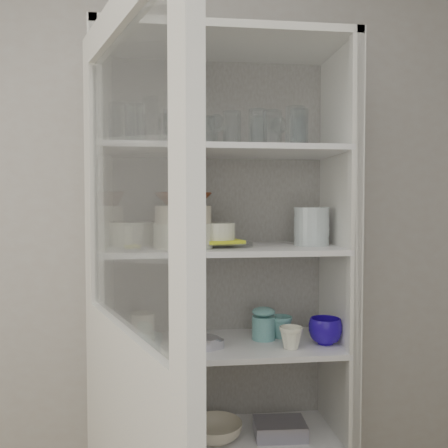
% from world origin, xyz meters
% --- Properties ---
extents(wall_back, '(3.60, 0.02, 2.60)m').
position_xyz_m(wall_back, '(0.00, 1.50, 1.30)').
color(wall_back, '#B4ACA4').
rests_on(wall_back, ground).
extents(pantry_cabinet, '(1.00, 0.45, 2.10)m').
position_xyz_m(pantry_cabinet, '(0.20, 1.34, 0.94)').
color(pantry_cabinet, silver).
rests_on(pantry_cabinet, floor).
extents(cupboard_door, '(0.36, 0.85, 2.00)m').
position_xyz_m(cupboard_door, '(-0.14, 0.63, 0.87)').
color(cupboard_door, silver).
rests_on(cupboard_door, floor).
extents(tumbler_0, '(0.09, 0.09, 0.15)m').
position_xyz_m(tumbler_0, '(-0.21, 1.16, 1.74)').
color(tumbler_0, silver).
rests_on(tumbler_0, shelf_glass).
extents(tumbler_1, '(0.09, 0.09, 0.14)m').
position_xyz_m(tumbler_1, '(-0.15, 1.14, 1.73)').
color(tumbler_1, silver).
rests_on(tumbler_1, shelf_glass).
extents(tumbler_2, '(0.07, 0.07, 0.13)m').
position_xyz_m(tumbler_2, '(-0.01, 1.15, 1.72)').
color(tumbler_2, silver).
rests_on(tumbler_2, shelf_glass).
extents(tumbler_3, '(0.07, 0.07, 0.14)m').
position_xyz_m(tumbler_3, '(0.08, 1.17, 1.73)').
color(tumbler_3, silver).
rests_on(tumbler_3, shelf_glass).
extents(tumbler_4, '(0.07, 0.07, 0.14)m').
position_xyz_m(tumbler_4, '(0.31, 1.14, 1.73)').
color(tumbler_4, silver).
rests_on(tumbler_4, shelf_glass).
extents(tumbler_5, '(0.10, 0.10, 0.15)m').
position_xyz_m(tumbler_5, '(0.47, 1.17, 1.74)').
color(tumbler_5, silver).
rests_on(tumbler_5, shelf_glass).
extents(tumbler_6, '(0.07, 0.07, 0.14)m').
position_xyz_m(tumbler_6, '(0.47, 1.12, 1.73)').
color(tumbler_6, silver).
rests_on(tumbler_6, shelf_glass).
extents(tumbler_7, '(0.08, 0.08, 0.14)m').
position_xyz_m(tumbler_7, '(-0.15, 1.30, 1.73)').
color(tumbler_7, silver).
rests_on(tumbler_7, shelf_glass).
extents(tumbler_8, '(0.08, 0.08, 0.13)m').
position_xyz_m(tumbler_8, '(-0.03, 1.27, 1.73)').
color(tumbler_8, silver).
rests_on(tumbler_8, shelf_glass).
extents(tumbler_9, '(0.09, 0.09, 0.15)m').
position_xyz_m(tumbler_9, '(0.23, 1.24, 1.73)').
color(tumbler_9, silver).
rests_on(tumbler_9, shelf_glass).
extents(tumbler_10, '(0.09, 0.09, 0.13)m').
position_xyz_m(tumbler_10, '(0.13, 1.29, 1.73)').
color(tumbler_10, silver).
rests_on(tumbler_10, shelf_glass).
extents(tumbler_11, '(0.09, 0.09, 0.14)m').
position_xyz_m(tumbler_11, '(0.35, 1.29, 1.73)').
color(tumbler_11, silver).
rests_on(tumbler_11, shelf_glass).
extents(goblet_0, '(0.07, 0.07, 0.16)m').
position_xyz_m(goblet_0, '(-0.03, 1.39, 1.74)').
color(goblet_0, silver).
rests_on(goblet_0, shelf_glass).
extents(goblet_1, '(0.07, 0.07, 0.15)m').
position_xyz_m(goblet_1, '(0.07, 1.39, 1.74)').
color(goblet_1, silver).
rests_on(goblet_1, shelf_glass).
extents(goblet_2, '(0.08, 0.08, 0.18)m').
position_xyz_m(goblet_2, '(0.18, 1.39, 1.75)').
color(goblet_2, silver).
rests_on(goblet_2, shelf_glass).
extents(goblet_3, '(0.07, 0.07, 0.17)m').
position_xyz_m(goblet_3, '(0.45, 1.38, 1.74)').
color(goblet_3, silver).
rests_on(goblet_3, shelf_glass).
extents(plate_stack_front, '(0.24, 0.24, 0.10)m').
position_xyz_m(plate_stack_front, '(0.03, 1.22, 1.31)').
color(plate_stack_front, white).
rests_on(plate_stack_front, shelf_plates).
extents(plate_stack_back, '(0.21, 0.21, 0.10)m').
position_xyz_m(plate_stack_back, '(-0.18, 1.39, 1.31)').
color(plate_stack_back, white).
rests_on(plate_stack_back, shelf_plates).
extents(cream_bowl, '(0.26, 0.26, 0.07)m').
position_xyz_m(cream_bowl, '(0.03, 1.22, 1.39)').
color(cream_bowl, beige).
rests_on(cream_bowl, plate_stack_front).
extents(terracotta_bowl, '(0.26, 0.26, 0.05)m').
position_xyz_m(terracotta_bowl, '(0.03, 1.22, 1.45)').
color(terracotta_bowl, '#4B2210').
rests_on(terracotta_bowl, cream_bowl).
extents(glass_platter, '(0.40, 0.40, 0.02)m').
position_xyz_m(glass_platter, '(0.17, 1.26, 1.27)').
color(glass_platter, silver).
rests_on(glass_platter, shelf_plates).
extents(yellow_trivet, '(0.22, 0.22, 0.01)m').
position_xyz_m(yellow_trivet, '(0.17, 1.26, 1.28)').
color(yellow_trivet, yellow).
rests_on(yellow_trivet, glass_platter).
extents(white_ramekin, '(0.19, 0.19, 0.07)m').
position_xyz_m(white_ramekin, '(0.17, 1.26, 1.32)').
color(white_ramekin, white).
rests_on(white_ramekin, yellow_trivet).
extents(grey_bowl_stack, '(0.15, 0.15, 0.16)m').
position_xyz_m(grey_bowl_stack, '(0.57, 1.27, 1.34)').
color(grey_bowl_stack, '#B2BFBF').
rests_on(grey_bowl_stack, shelf_plates).
extents(mug_blue, '(0.16, 0.16, 0.11)m').
position_xyz_m(mug_blue, '(0.61, 1.20, 0.91)').
color(mug_blue, '#181397').
rests_on(mug_blue, shelf_mugs).
extents(mug_teal, '(0.10, 0.10, 0.09)m').
position_xyz_m(mug_teal, '(0.45, 1.31, 0.91)').
color(mug_teal, teal).
rests_on(mug_teal, shelf_mugs).
extents(mug_white, '(0.11, 0.11, 0.09)m').
position_xyz_m(mug_white, '(0.45, 1.15, 0.90)').
color(mug_white, white).
rests_on(mug_white, shelf_mugs).
extents(teal_jar, '(0.10, 0.10, 0.12)m').
position_xyz_m(teal_jar, '(0.37, 1.29, 0.92)').
color(teal_jar, teal).
rests_on(teal_jar, shelf_mugs).
extents(measuring_cups, '(0.11, 0.11, 0.04)m').
position_xyz_m(measuring_cups, '(0.12, 1.20, 0.88)').
color(measuring_cups, silver).
rests_on(measuring_cups, shelf_mugs).
extents(white_canister, '(0.12, 0.12, 0.12)m').
position_xyz_m(white_canister, '(-0.14, 1.33, 0.92)').
color(white_canister, white).
rests_on(white_canister, shelf_mugs).
extents(cream_dish, '(0.27, 0.27, 0.07)m').
position_xyz_m(cream_dish, '(0.16, 1.25, 0.50)').
color(cream_dish, beige).
rests_on(cream_dish, shelf_bot).
extents(tin_box, '(0.22, 0.16, 0.06)m').
position_xyz_m(tin_box, '(0.43, 1.24, 0.49)').
color(tin_box, '#9594A6').
rests_on(tin_box, shelf_bot).
extents(tumbler_12, '(0.08, 0.08, 0.15)m').
position_xyz_m(tumbler_12, '(0.39, 1.25, 1.74)').
color(tumbler_12, silver).
rests_on(tumbler_12, shelf_glass).
extents(tumbler_13, '(0.06, 0.06, 0.13)m').
position_xyz_m(tumbler_13, '(0.51, 1.26, 1.73)').
color(tumbler_13, silver).
rests_on(tumbler_13, shelf_glass).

